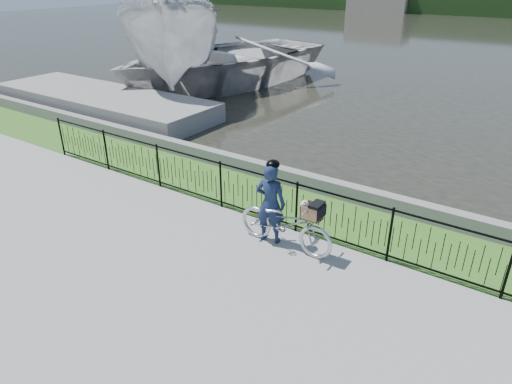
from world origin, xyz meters
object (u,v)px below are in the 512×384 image
Objects in this scene: dock at (102,101)px; boat_far at (220,59)px; boat_near at (177,38)px; cyclist at (270,202)px; bicycle_rig at (286,223)px.

dock is 0.77× the size of boat_far.
dock is at bearing -86.49° from boat_near.
dock is at bearing -99.72° from boat_far.
cyclist is 14.48m from boat_far.
boat_near is 2.24m from boat_far.
bicycle_rig is 0.51m from cyclist.
dock is 6.41m from boat_far.
bicycle_rig is 14.78m from boat_far.
boat_near is at bearing 140.68° from bicycle_rig.
cyclist is (-0.39, 0.04, 0.32)m from bicycle_rig.
dock is 0.89× the size of boat_near.
bicycle_rig is 0.16× the size of boat_far.
boat_near reaches higher than bicycle_rig.
cyclist is at bearing 174.58° from bicycle_rig.
cyclist is 0.16× the size of boat_near.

